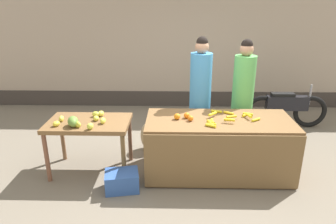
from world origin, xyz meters
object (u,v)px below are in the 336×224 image
object	(u,v)px
vendor_woman_blue_shirt	(200,96)
parked_motorcycle	(286,108)
produce_sack	(151,136)
produce_crate	(122,181)
vendor_woman_green_shirt	(242,97)

from	to	relation	value
vendor_woman_blue_shirt	parked_motorcycle	size ratio (longest dim) A/B	1.18
produce_sack	produce_crate	bearing A→B (deg)	-104.56
vendor_woman_blue_shirt	parked_motorcycle	distance (m)	2.14
vendor_woman_green_shirt	produce_sack	xyz separation A→B (m)	(-1.48, -0.05, -0.68)
parked_motorcycle	produce_crate	world-z (taller)	parked_motorcycle
vendor_woman_blue_shirt	vendor_woman_green_shirt	bearing A→B (deg)	2.22
vendor_woman_green_shirt	parked_motorcycle	size ratio (longest dim) A/B	1.16
vendor_woman_green_shirt	produce_sack	bearing A→B (deg)	-178.19
vendor_woman_green_shirt	produce_sack	distance (m)	1.63
parked_motorcycle	produce_sack	world-z (taller)	parked_motorcycle
vendor_woman_blue_shirt	produce_crate	xyz separation A→B (m)	(-1.10, -1.19, -0.83)
vendor_woman_blue_shirt	produce_sack	xyz separation A→B (m)	(-0.80, -0.02, -0.70)
parked_motorcycle	produce_sack	size ratio (longest dim) A/B	3.15
vendor_woman_green_shirt	produce_crate	size ratio (longest dim) A/B	4.20
vendor_woman_blue_shirt	produce_crate	bearing A→B (deg)	-132.78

